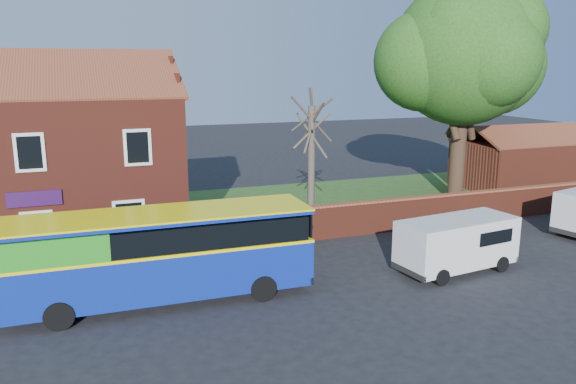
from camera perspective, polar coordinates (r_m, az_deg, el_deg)
name	(u,v)px	position (r m, az deg, el deg)	size (l,w,h in m)	color
ground	(267,317)	(18.33, -2.20, -12.55)	(120.00, 120.00, 0.00)	black
pavement	(39,280)	(22.96, -24.01, -8.21)	(18.00, 3.50, 0.12)	gray
kerb	(35,298)	(21.33, -24.28, -9.79)	(18.00, 0.15, 0.14)	slate
grass_strip	(403,197)	(34.89, 11.56, -0.51)	(26.00, 12.00, 0.04)	#426B28
shop_building	(38,166)	(27.70, -24.02, 2.42)	(12.30, 8.13, 10.50)	maroon
boundary_wall	(466,207)	(29.93, 17.66, -1.47)	(22.00, 0.38, 1.60)	maroon
outbuilding	(522,163)	(40.02, 22.71, 2.75)	(8.20, 5.06, 4.17)	maroon
bus	(151,252)	(19.33, -13.79, -5.98)	(10.15, 2.75, 3.08)	#0D2698
van_near	(457,242)	(22.72, 16.80, -4.90)	(4.96, 2.48, 2.09)	silver
large_tree	(463,58)	(34.42, 17.35, 12.90)	(10.38, 8.21, 12.66)	black
bare_tree	(311,161)	(27.06, 2.38, 3.17)	(2.45, 2.92, 6.54)	#4C4238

